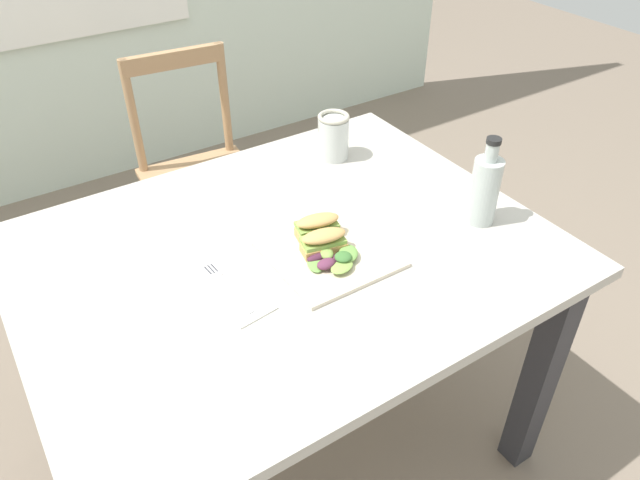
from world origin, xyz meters
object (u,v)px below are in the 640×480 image
Objects in this scene: mason_jar_iced_tea at (333,138)px; bottle_cold_brew at (484,193)px; sandwich_half_back at (318,226)px; plate_lunch at (330,254)px; dining_table at (287,288)px; fork_on_napkin at (225,284)px; chair_wooden_far at (200,176)px; sandwich_half_front at (324,241)px.

bottle_cold_brew is at bearing -74.61° from mason_jar_iced_tea.
sandwich_half_back is 0.84× the size of mason_jar_iced_tea.
mason_jar_iced_tea is (0.25, 0.30, 0.02)m from sandwich_half_back.
sandwich_half_back is at bearing 80.06° from plate_lunch.
fork_on_napkin reaches higher than dining_table.
chair_wooden_far is 1.00m from plate_lunch.
plate_lunch is at bearing -54.58° from sandwich_half_front.
sandwich_half_back reaches higher than plate_lunch.
fork_on_napkin is at bearing 169.29° from bottle_cold_brew.
sandwich_half_back is (0.01, 0.07, 0.03)m from plate_lunch.
chair_wooden_far is at bearing 107.32° from bottle_cold_brew.
chair_wooden_far is 1.00m from sandwich_half_front.
mason_jar_iced_tea is at bearing 53.31° from sandwich_half_front.
sandwich_half_front is 1.00× the size of sandwich_half_back.
chair_wooden_far is at bearing 108.81° from mason_jar_iced_tea.
sandwich_half_front is (-0.01, 0.01, 0.03)m from plate_lunch.
sandwich_half_front reaches higher than fork_on_napkin.
mason_jar_iced_tea is at bearing 41.72° from dining_table.
sandwich_half_back reaches higher than fork_on_napkin.
mason_jar_iced_tea reaches higher than dining_table.
mason_jar_iced_tea is (0.33, 0.29, 0.18)m from dining_table.
fork_on_napkin is 0.61m from mason_jar_iced_tea.
plate_lunch is at bearing -8.53° from fork_on_napkin.
sandwich_half_front is (-0.07, -0.94, 0.33)m from chair_wooden_far.
mason_jar_iced_tea is (0.27, 0.36, 0.02)m from sandwich_half_front.
sandwich_half_back reaches higher than dining_table.
dining_table is at bearing -138.28° from mason_jar_iced_tea.
dining_table is 0.19m from sandwich_half_front.
mason_jar_iced_tea is at bearing 33.61° from fork_on_napkin.
bottle_cold_brew reaches higher than plate_lunch.
dining_table is 0.18m from sandwich_half_back.
bottle_cold_brew is 0.47m from mason_jar_iced_tea.
fork_on_napkin is 1.41× the size of mason_jar_iced_tea.
sandwich_half_front is 0.06m from sandwich_half_back.
chair_wooden_far is 3.87× the size of bottle_cold_brew.
bottle_cold_brew reaches higher than fork_on_napkin.
chair_wooden_far is at bearing 86.61° from sandwich_half_back.
bottle_cold_brew is (0.37, -0.15, 0.04)m from sandwich_half_back.
chair_wooden_far is 7.85× the size of sandwich_half_back.
sandwich_half_front is 0.84× the size of mason_jar_iced_tea.
sandwich_half_back is at bearing -93.39° from chair_wooden_far.
plate_lunch is 1.41× the size of fork_on_napkin.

